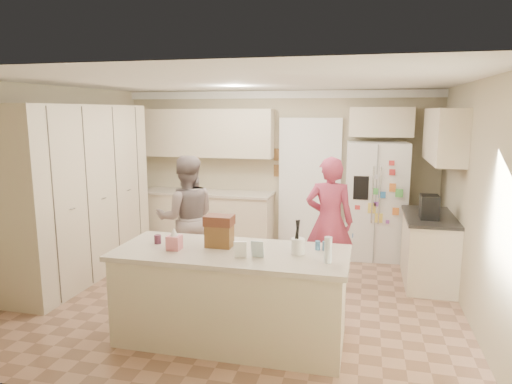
% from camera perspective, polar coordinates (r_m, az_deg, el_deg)
% --- Properties ---
extents(floor, '(5.20, 4.60, 0.02)m').
position_cam_1_polar(floor, '(5.86, -1.80, -12.78)').
color(floor, '#A27960').
rests_on(floor, ground).
extents(ceiling, '(5.20, 4.60, 0.02)m').
position_cam_1_polar(ceiling, '(5.41, -1.96, 13.72)').
color(ceiling, white).
rests_on(ceiling, wall_back).
extents(wall_back, '(5.20, 0.02, 2.60)m').
position_cam_1_polar(wall_back, '(7.71, 2.71, 2.88)').
color(wall_back, '#B7AB8A').
rests_on(wall_back, ground).
extents(wall_front, '(5.20, 0.02, 2.60)m').
position_cam_1_polar(wall_front, '(3.37, -12.47, -6.81)').
color(wall_front, '#B7AB8A').
rests_on(wall_front, ground).
extents(wall_left, '(0.02, 4.60, 2.60)m').
position_cam_1_polar(wall_left, '(6.67, -24.05, 0.87)').
color(wall_left, '#B7AB8A').
rests_on(wall_left, ground).
extents(wall_right, '(0.02, 4.60, 2.60)m').
position_cam_1_polar(wall_right, '(5.42, 25.79, -1.21)').
color(wall_right, '#B7AB8A').
rests_on(wall_right, ground).
extents(crown_back, '(5.20, 0.08, 0.12)m').
position_cam_1_polar(crown_back, '(7.61, 2.72, 12.07)').
color(crown_back, white).
rests_on(crown_back, wall_back).
extents(pantry_bank, '(0.60, 2.60, 2.35)m').
position_cam_1_polar(pantry_bank, '(6.66, -20.81, -0.00)').
color(pantry_bank, beige).
rests_on(pantry_bank, floor).
extents(back_base_cab, '(2.20, 0.60, 0.88)m').
position_cam_1_polar(back_base_cab, '(7.87, -6.04, -3.38)').
color(back_base_cab, beige).
rests_on(back_base_cab, floor).
extents(back_countertop, '(2.24, 0.63, 0.04)m').
position_cam_1_polar(back_countertop, '(7.77, -6.13, -0.10)').
color(back_countertop, beige).
rests_on(back_countertop, back_base_cab).
extents(back_upper_cab, '(2.20, 0.35, 0.80)m').
position_cam_1_polar(back_upper_cab, '(7.78, -5.93, 7.34)').
color(back_upper_cab, beige).
rests_on(back_upper_cab, wall_back).
extents(doorway_opening, '(0.90, 0.06, 2.10)m').
position_cam_1_polar(doorway_opening, '(7.63, 6.71, 0.85)').
color(doorway_opening, black).
rests_on(doorway_opening, floor).
extents(doorway_casing, '(1.02, 0.03, 2.22)m').
position_cam_1_polar(doorway_casing, '(7.60, 6.68, 0.81)').
color(doorway_casing, white).
rests_on(doorway_casing, floor).
extents(wall_frame_upper, '(0.15, 0.02, 0.20)m').
position_cam_1_polar(wall_frame_upper, '(7.64, 2.82, 4.70)').
color(wall_frame_upper, brown).
rests_on(wall_frame_upper, wall_back).
extents(wall_frame_lower, '(0.15, 0.02, 0.20)m').
position_cam_1_polar(wall_frame_lower, '(7.67, 2.80, 2.69)').
color(wall_frame_lower, brown).
rests_on(wall_frame_lower, wall_back).
extents(refrigerator, '(0.94, 0.75, 1.80)m').
position_cam_1_polar(refrigerator, '(7.30, 14.67, -1.03)').
color(refrigerator, white).
rests_on(refrigerator, floor).
extents(fridge_seam, '(0.02, 0.02, 1.78)m').
position_cam_1_polar(fridge_seam, '(6.96, 14.72, -1.58)').
color(fridge_seam, gray).
rests_on(fridge_seam, refrigerator).
extents(fridge_dispenser, '(0.22, 0.03, 0.35)m').
position_cam_1_polar(fridge_dispenser, '(6.90, 12.98, 0.52)').
color(fridge_dispenser, black).
rests_on(fridge_dispenser, refrigerator).
extents(fridge_handle_l, '(0.02, 0.02, 0.85)m').
position_cam_1_polar(fridge_handle_l, '(6.91, 14.36, -0.36)').
color(fridge_handle_l, silver).
rests_on(fridge_handle_l, refrigerator).
extents(fridge_handle_r, '(0.02, 0.02, 0.85)m').
position_cam_1_polar(fridge_handle_r, '(6.91, 15.19, -0.40)').
color(fridge_handle_r, silver).
rests_on(fridge_handle_r, refrigerator).
extents(over_fridge_cab, '(0.95, 0.35, 0.45)m').
position_cam_1_polar(over_fridge_cab, '(7.33, 15.39, 8.43)').
color(over_fridge_cab, beige).
rests_on(over_fridge_cab, wall_back).
extents(right_base_cab, '(0.60, 1.20, 0.88)m').
position_cam_1_polar(right_base_cab, '(6.52, 20.72, -6.85)').
color(right_base_cab, beige).
rests_on(right_base_cab, floor).
extents(right_countertop, '(0.63, 1.24, 0.04)m').
position_cam_1_polar(right_countertop, '(6.41, 20.89, -2.90)').
color(right_countertop, '#2D2B28').
rests_on(right_countertop, right_base_cab).
extents(right_upper_cab, '(0.35, 1.50, 0.70)m').
position_cam_1_polar(right_upper_cab, '(6.48, 22.45, 6.54)').
color(right_upper_cab, beige).
rests_on(right_upper_cab, wall_right).
extents(coffee_maker, '(0.22, 0.28, 0.30)m').
position_cam_1_polar(coffee_maker, '(6.17, 20.84, -1.76)').
color(coffee_maker, black).
rests_on(coffee_maker, right_countertop).
extents(island_base, '(2.20, 0.90, 0.88)m').
position_cam_1_polar(island_base, '(4.66, -3.08, -13.00)').
color(island_base, beige).
rests_on(island_base, floor).
extents(island_top, '(2.28, 0.96, 0.05)m').
position_cam_1_polar(island_top, '(4.50, -3.14, -7.61)').
color(island_top, beige).
rests_on(island_top, island_base).
extents(utensil_crock, '(0.13, 0.13, 0.15)m').
position_cam_1_polar(utensil_crock, '(4.38, 5.27, -6.76)').
color(utensil_crock, white).
rests_on(utensil_crock, island_top).
extents(tissue_box, '(0.13, 0.13, 0.14)m').
position_cam_1_polar(tissue_box, '(4.57, -10.18, -6.24)').
color(tissue_box, '#D3717F').
rests_on(tissue_box, island_top).
extents(tissue_plume, '(0.08, 0.08, 0.08)m').
position_cam_1_polar(tissue_plume, '(4.54, -10.22, -4.91)').
color(tissue_plume, white).
rests_on(tissue_plume, tissue_box).
extents(dollhouse_body, '(0.26, 0.18, 0.22)m').
position_cam_1_polar(dollhouse_body, '(4.60, -4.59, -5.49)').
color(dollhouse_body, brown).
rests_on(dollhouse_body, island_top).
extents(dollhouse_roof, '(0.28, 0.20, 0.10)m').
position_cam_1_polar(dollhouse_roof, '(4.56, -4.62, -3.55)').
color(dollhouse_roof, '#592D1E').
rests_on(dollhouse_roof, dollhouse_body).
extents(jam_jar, '(0.07, 0.07, 0.09)m').
position_cam_1_polar(jam_jar, '(4.81, -12.19, -5.79)').
color(jam_jar, '#59263F').
rests_on(jam_jar, island_top).
extents(greeting_card_a, '(0.12, 0.06, 0.16)m').
position_cam_1_polar(greeting_card_a, '(4.25, -1.98, -7.21)').
color(greeting_card_a, white).
rests_on(greeting_card_a, island_top).
extents(greeting_card_b, '(0.12, 0.05, 0.16)m').
position_cam_1_polar(greeting_card_b, '(4.26, 0.16, -7.16)').
color(greeting_card_b, silver).
rests_on(greeting_card_b, island_top).
extents(water_bottle, '(0.07, 0.07, 0.24)m').
position_cam_1_polar(water_bottle, '(4.15, 9.00, -7.17)').
color(water_bottle, silver).
rests_on(water_bottle, island_top).
extents(shaker_salt, '(0.05, 0.05, 0.09)m').
position_cam_1_polar(shaker_salt, '(4.53, 7.72, -6.63)').
color(shaker_salt, teal).
rests_on(shaker_salt, island_top).
extents(shaker_pepper, '(0.05, 0.05, 0.09)m').
position_cam_1_polar(shaker_pepper, '(4.53, 8.60, -6.67)').
color(shaker_pepper, teal).
rests_on(shaker_pepper, island_top).
extents(teen_boy, '(1.01, 0.91, 1.69)m').
position_cam_1_polar(teen_boy, '(6.23, -8.67, -3.23)').
color(teen_boy, gray).
rests_on(teen_boy, floor).
extents(teen_girl, '(0.63, 0.42, 1.70)m').
position_cam_1_polar(teen_girl, '(6.02, 9.16, -3.66)').
color(teen_girl, '#B13347').
rests_on(teen_girl, floor).
extents(fridge_magnets, '(0.76, 0.02, 1.44)m').
position_cam_1_polar(fridge_magnets, '(6.95, 14.72, -1.59)').
color(fridge_magnets, tan).
rests_on(fridge_magnets, refrigerator).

